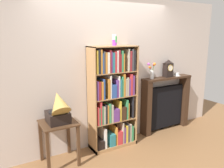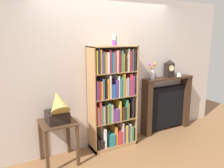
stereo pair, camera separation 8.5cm
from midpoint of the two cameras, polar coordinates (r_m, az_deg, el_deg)
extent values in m
cube|color=brown|center=(4.10, 0.39, -16.07)|extent=(7.94, 6.40, 0.02)
cube|color=beige|center=(4.01, -0.03, 3.16)|extent=(4.94, 0.08, 2.60)
cube|color=#A87A4C|center=(3.68, -5.88, -4.39)|extent=(0.02, 0.34, 1.77)
cube|color=#A87A4C|center=(4.05, 4.48, -2.77)|extent=(0.02, 0.34, 1.77)
cube|color=brown|center=(3.99, -1.61, -2.99)|extent=(0.82, 0.01, 1.77)
cube|color=#A87A4C|center=(3.71, -0.46, 9.60)|extent=(0.82, 0.34, 0.02)
cube|color=#A87A4C|center=(4.17, -0.42, -14.95)|extent=(0.82, 0.34, 0.06)
cube|color=black|center=(3.97, -4.18, -14.76)|extent=(0.12, 0.26, 0.15)
cube|color=white|center=(3.97, -3.11, -13.15)|extent=(0.03, 0.29, 0.34)
cube|color=teal|center=(4.03, -1.15, -13.71)|extent=(0.11, 0.23, 0.22)
cube|color=orange|center=(4.06, -0.31, -12.61)|extent=(0.02, 0.28, 0.33)
cube|color=#C63338|center=(4.11, 0.53, -13.03)|extent=(0.10, 0.27, 0.24)
cube|color=#B2A893|center=(4.10, 1.54, -12.02)|extent=(0.02, 0.24, 0.38)
cube|color=#663884|center=(4.15, 1.69, -12.33)|extent=(0.03, 0.29, 0.29)
cube|color=gold|center=(4.16, 2.26, -12.14)|extent=(0.04, 0.27, 0.31)
cube|color=#424247|center=(4.17, 2.85, -12.02)|extent=(0.04, 0.25, 0.32)
cube|color=#B2A893|center=(4.19, 3.33, -11.83)|extent=(0.03, 0.24, 0.34)
cube|color=#388E56|center=(4.22, 3.67, -11.95)|extent=(0.04, 0.27, 0.29)
cube|color=#A87A4C|center=(3.98, -0.43, -9.02)|extent=(0.78, 0.32, 0.02)
cube|color=#C63338|center=(3.74, -4.93, -7.80)|extent=(0.03, 0.26, 0.31)
cube|color=#388E56|center=(3.76, -4.60, -7.87)|extent=(0.02, 0.26, 0.29)
cube|color=#C63338|center=(3.76, -4.30, -7.06)|extent=(0.03, 0.28, 0.39)
cube|color=#388E56|center=(3.76, -3.82, -7.56)|extent=(0.02, 0.24, 0.32)
cube|color=#B2A893|center=(3.79, -3.43, -7.54)|extent=(0.03, 0.27, 0.30)
cube|color=black|center=(3.79, -2.88, -7.35)|extent=(0.03, 0.25, 0.32)
cube|color=orange|center=(3.81, -2.41, -7.38)|extent=(0.02, 0.24, 0.31)
cube|color=#388E56|center=(3.81, -1.89, -7.16)|extent=(0.03, 0.23, 0.33)
cube|color=#B2A893|center=(3.84, -1.33, -7.20)|extent=(0.04, 0.24, 0.31)
cube|color=#663884|center=(3.89, -0.30, -7.60)|extent=(0.12, 0.24, 0.22)
cube|color=gold|center=(3.92, 0.72, -6.49)|extent=(0.02, 0.26, 0.35)
cube|color=#382316|center=(3.96, 1.64, -7.16)|extent=(0.09, 0.23, 0.24)
cube|color=#388E56|center=(4.00, 2.31, -6.10)|extent=(0.03, 0.29, 0.35)
cube|color=orange|center=(4.00, 2.86, -6.53)|extent=(0.02, 0.23, 0.29)
cube|color=black|center=(4.05, 3.86, -5.59)|extent=(0.02, 0.26, 0.39)
cube|color=#A87A4C|center=(3.84, -0.44, -3.12)|extent=(0.78, 0.32, 0.02)
cube|color=#663884|center=(3.61, -5.04, -1.51)|extent=(0.02, 0.24, 0.31)
cube|color=maroon|center=(3.62, -4.54, -1.54)|extent=(0.04, 0.24, 0.30)
cube|color=orange|center=(3.67, -4.07, -1.40)|extent=(0.04, 0.29, 0.29)
cube|color=#2D519E|center=(3.66, -3.43, -1.11)|extent=(0.02, 0.24, 0.33)
cube|color=orange|center=(3.72, -2.35, -0.95)|extent=(0.03, 0.29, 0.32)
cube|color=white|center=(3.72, -1.87, -0.50)|extent=(0.02, 0.28, 0.38)
cube|color=#2D519E|center=(3.74, -0.79, -1.66)|extent=(0.09, 0.21, 0.22)
cube|color=#663884|center=(3.79, -0.13, -0.88)|extent=(0.03, 0.28, 0.30)
cube|color=white|center=(3.80, 0.29, -0.39)|extent=(0.02, 0.27, 0.36)
cube|color=teal|center=(3.82, 0.67, -0.73)|extent=(0.03, 0.28, 0.30)
cube|color=#388E56|center=(3.83, 1.15, -0.38)|extent=(0.02, 0.28, 0.34)
cube|color=orange|center=(3.85, 1.49, -0.01)|extent=(0.03, 0.29, 0.38)
cube|color=#B2A893|center=(3.87, 2.01, -0.62)|extent=(0.02, 0.27, 0.30)
cube|color=#B2A893|center=(3.89, 2.38, -0.38)|extent=(0.04, 0.29, 0.32)
cube|color=#663884|center=(3.89, 3.05, -0.62)|extent=(0.03, 0.24, 0.29)
cube|color=#C63338|center=(3.92, 3.38, 0.09)|extent=(0.04, 0.27, 0.37)
cube|color=#663884|center=(3.93, 4.05, -0.11)|extent=(0.03, 0.23, 0.34)
cube|color=#A87A4C|center=(3.75, -0.45, 3.12)|extent=(0.78, 0.32, 0.02)
cube|color=gold|center=(3.55, -5.37, 5.66)|extent=(0.02, 0.29, 0.36)
cube|color=black|center=(3.56, -4.84, 5.82)|extent=(0.04, 0.28, 0.38)
cube|color=orange|center=(3.57, -4.23, 5.81)|extent=(0.03, 0.26, 0.38)
cube|color=#2D519E|center=(3.59, -3.89, 5.40)|extent=(0.02, 0.28, 0.32)
cube|color=#424247|center=(3.60, -3.60, 5.66)|extent=(0.02, 0.28, 0.35)
cube|color=orange|center=(3.60, -3.01, 5.51)|extent=(0.03, 0.26, 0.33)
cube|color=white|center=(3.63, -2.47, 5.56)|extent=(0.04, 0.27, 0.33)
cube|color=maroon|center=(3.65, -2.07, 5.89)|extent=(0.02, 0.29, 0.36)
cube|color=#663884|center=(3.66, -1.68, 5.70)|extent=(0.02, 0.27, 0.34)
cube|color=teal|center=(3.67, -1.14, 5.60)|extent=(0.04, 0.26, 0.32)
cube|color=#C63338|center=(3.69, -0.69, 5.76)|extent=(0.03, 0.27, 0.34)
cube|color=white|center=(3.71, -0.25, 5.89)|extent=(0.02, 0.29, 0.35)
cube|color=maroon|center=(3.71, 0.32, 5.97)|extent=(0.03, 0.25, 0.36)
cube|color=maroon|center=(3.74, 0.68, 5.47)|extent=(0.02, 0.26, 0.29)
cube|color=#388E56|center=(3.75, 1.01, 5.94)|extent=(0.03, 0.27, 0.35)
cube|color=orange|center=(3.77, 1.40, 5.62)|extent=(0.02, 0.28, 0.30)
cube|color=#B2A893|center=(3.83, 2.60, 6.23)|extent=(0.02, 0.29, 0.37)
cube|color=maroon|center=(3.83, 3.27, 5.96)|extent=(0.04, 0.24, 0.33)
cube|color=#424247|center=(3.85, 3.76, 6.23)|extent=(0.03, 0.24, 0.37)
cube|color=black|center=(3.88, 4.09, 6.09)|extent=(0.03, 0.27, 0.34)
cylinder|color=purple|center=(3.77, -0.02, 10.53)|extent=(0.07, 0.07, 0.10)
cylinder|color=yellow|center=(3.77, -0.02, 10.80)|extent=(0.07, 0.07, 0.10)
cylinder|color=white|center=(3.77, -0.01, 11.07)|extent=(0.07, 0.07, 0.10)
cylinder|color=green|center=(3.77, 0.02, 11.34)|extent=(0.07, 0.07, 0.10)
cylinder|color=white|center=(3.77, -0.02, 11.61)|extent=(0.07, 0.07, 0.10)
cylinder|color=white|center=(3.77, 0.02, 11.87)|extent=(0.07, 0.07, 0.10)
cube|color=#472D1C|center=(3.49, -14.28, -9.56)|extent=(0.52, 0.51, 0.02)
cube|color=#472D1C|center=(3.39, -16.71, -16.68)|extent=(0.04, 0.04, 0.65)
cube|color=#472D1C|center=(3.50, -9.26, -15.33)|extent=(0.04, 0.04, 0.65)
cube|color=#472D1C|center=(3.78, -18.33, -13.65)|extent=(0.04, 0.04, 0.65)
cube|color=#472D1C|center=(3.88, -11.65, -12.57)|extent=(0.04, 0.04, 0.65)
cube|color=black|center=(3.46, -14.36, -8.14)|extent=(0.31, 0.34, 0.16)
cylinder|color=black|center=(3.43, -14.43, -6.78)|extent=(0.26, 0.26, 0.01)
cylinder|color=#B79347|center=(3.37, -14.22, -6.65)|extent=(0.03, 0.03, 0.06)
cone|color=#B79347|center=(3.28, -14.10, -4.50)|extent=(0.28, 0.41, 0.42)
cube|color=#382316|center=(4.61, 13.39, 1.51)|extent=(1.14, 0.22, 0.04)
cube|color=#382316|center=(4.42, 8.15, -6.25)|extent=(0.12, 0.20, 1.08)
cube|color=#382316|center=(5.09, 17.29, -4.19)|extent=(0.12, 0.20, 1.08)
cube|color=black|center=(4.78, 12.75, -5.68)|extent=(0.86, 0.11, 0.87)
cube|color=black|center=(4.58, 13.54, 3.48)|extent=(0.17, 0.12, 0.28)
pyramid|color=black|center=(4.56, 13.65, 5.64)|extent=(0.17, 0.12, 0.07)
cylinder|color=silver|center=(4.53, 14.14, 4.00)|extent=(0.12, 0.01, 0.12)
torus|color=#B79347|center=(4.53, 14.17, 3.99)|extent=(0.13, 0.01, 0.13)
cylinder|color=silver|center=(4.32, 9.56, 2.37)|extent=(0.07, 0.07, 0.16)
cylinder|color=#4C753D|center=(4.32, 9.33, 2.88)|extent=(0.05, 0.03, 0.21)
sphere|color=orange|center=(4.30, 9.02, 4.27)|extent=(0.04, 0.04, 0.04)
cylinder|color=#4C753D|center=(4.32, 9.79, 3.13)|extent=(0.04, 0.02, 0.25)
sphere|color=orange|center=(4.31, 10.06, 4.77)|extent=(0.04, 0.04, 0.04)
cylinder|color=#4C753D|center=(4.29, 9.84, 3.24)|extent=(0.03, 0.04, 0.28)
sphere|color=orange|center=(4.27, 10.21, 5.03)|extent=(0.06, 0.06, 0.06)
cylinder|color=#4C753D|center=(4.31, 9.69, 3.24)|extent=(0.02, 0.04, 0.27)
sphere|color=#B24CB7|center=(4.28, 10.00, 4.99)|extent=(0.04, 0.04, 0.04)
cylinder|color=#4C753D|center=(4.33, 9.26, 2.81)|extent=(0.01, 0.04, 0.20)
sphere|color=red|center=(4.33, 9.16, 4.14)|extent=(0.05, 0.05, 0.05)
cylinder|color=#4C753D|center=(4.31, 9.05, 3.26)|extent=(0.06, 0.02, 0.27)
sphere|color=#B24CB7|center=(4.28, 8.78, 5.04)|extent=(0.05, 0.05, 0.05)
cylinder|color=white|center=(4.79, 15.75, 2.07)|extent=(0.14, 0.14, 0.01)
cylinder|color=white|center=(4.78, 15.77, 2.44)|extent=(0.09, 0.09, 0.06)
torus|color=white|center=(4.82, 16.21, 2.52)|extent=(0.04, 0.01, 0.04)
camera|label=1|loc=(0.04, -90.64, -0.14)|focal=35.87mm
camera|label=2|loc=(0.04, 89.36, 0.14)|focal=35.87mm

